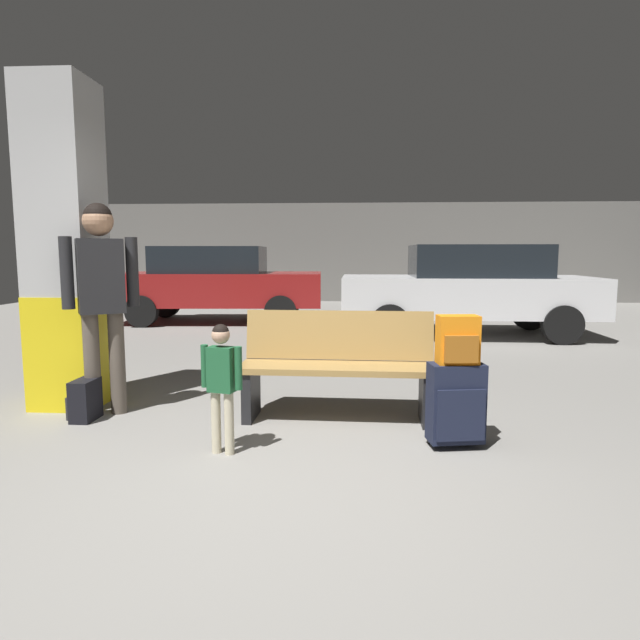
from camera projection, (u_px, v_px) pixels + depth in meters
The scene contains 11 objects.
ground_plane at pixel (317, 364), 7.09m from camera, with size 18.00×18.00×0.10m, color gray.
garage_back_wall at pixel (338, 253), 15.70m from camera, with size 18.00×0.12×2.80m, color slate.
structural_pillar at pixel (66, 248), 4.83m from camera, with size 0.57×0.57×2.87m.
bench at pixel (338, 366), 4.54m from camera, with size 1.61×0.57×0.89m.
suitcase at pixel (456, 403), 3.85m from camera, with size 0.41×0.28×0.60m.
backpack_bright at pixel (458, 340), 3.80m from camera, with size 0.29×0.21×0.34m.
child at pixel (221, 375), 3.71m from camera, with size 0.30×0.21×0.90m.
adult at pixel (101, 286), 4.55m from camera, with size 0.53×0.37×1.78m.
backpack_dark_floor at pixel (85, 400), 4.51m from camera, with size 0.19×0.28×0.34m.
parked_car_far at pixel (217, 282), 10.94m from camera, with size 4.19×1.98×1.51m.
parked_car_near at pixel (468, 288), 9.09m from camera, with size 4.12×1.83×1.51m.
Camera 1 is at (0.46, -2.96, 1.37)m, focal length 30.68 mm.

